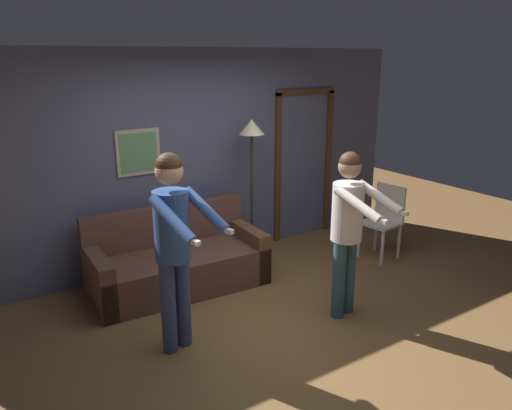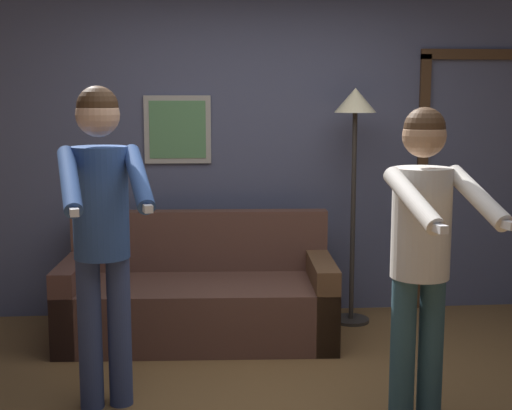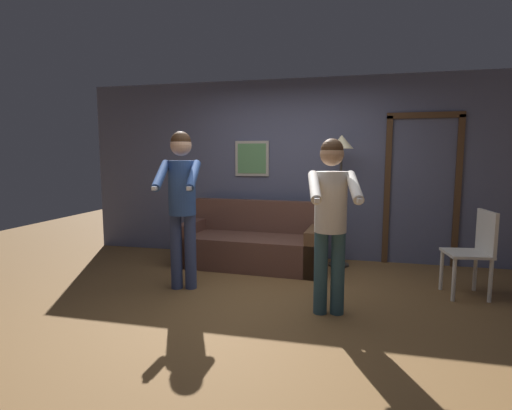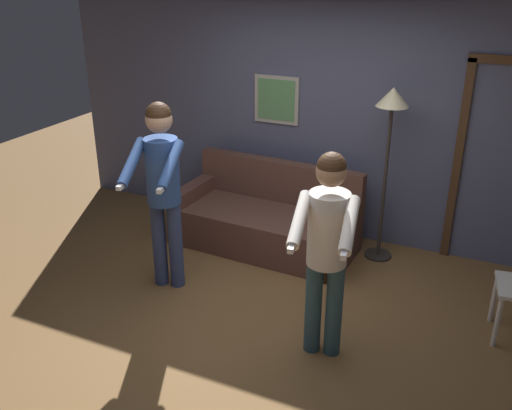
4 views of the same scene
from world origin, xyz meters
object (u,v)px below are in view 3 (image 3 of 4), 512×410
couch (252,245)px  dining_chair_distant (475,248)px  torchiere_lamp (341,159)px  person_standing_right (331,210)px  person_standing_left (182,194)px

couch → dining_chair_distant: size_ratio=2.09×
torchiere_lamp → couch: bearing=-167.4°
couch → torchiere_lamp: 1.68m
couch → person_standing_right: (1.13, -1.49, 0.72)m
couch → dining_chair_distant: bearing=-13.5°
torchiere_lamp → person_standing_left: bearing=-140.2°
person_standing_left → dining_chair_distant: (3.12, 0.51, -0.55)m
person_standing_left → person_standing_right: (1.65, -0.36, -0.08)m
couch → person_standing_right: bearing=-52.9°
person_standing_left → torchiere_lamp: bearing=39.8°
person_standing_right → dining_chair_distant: size_ratio=1.79×
person_standing_right → person_standing_left: bearing=167.8°
person_standing_right → dining_chair_distant: person_standing_right is taller
person_standing_left → dining_chair_distant: 3.21m
dining_chair_distant → person_standing_left: bearing=-170.7°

